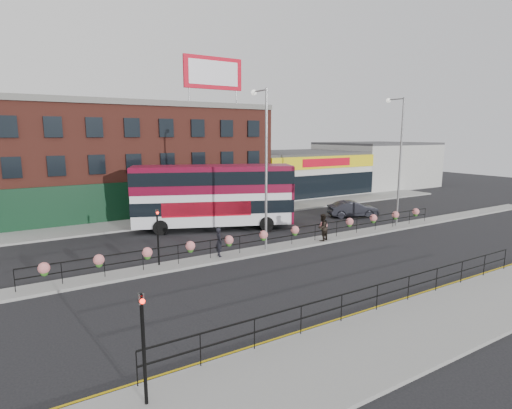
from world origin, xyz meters
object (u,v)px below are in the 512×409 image
lamp_column_west (264,156)px  lamp_column_east (398,151)px  pedestrian_a (219,242)px  pedestrian_b (322,227)px  car (353,209)px  double_decker_bus (214,190)px

lamp_column_west → lamp_column_east: size_ratio=0.99×
pedestrian_a → pedestrian_b: 7.72m
car → pedestrian_a: size_ratio=2.64×
car → lamp_column_east: (0.03, -4.62, 5.43)m
double_decker_bus → pedestrian_a: size_ratio=7.11×
double_decker_bus → lamp_column_west: lamp_column_west is taller
double_decker_bus → lamp_column_west: (0.14, -7.18, 3.03)m
car → lamp_column_west: bearing=134.6°
car → pedestrian_b: (-8.21, -5.37, 0.37)m
pedestrian_b → lamp_column_east: bearing=166.9°
car → pedestrian_b: 9.82m
lamp_column_west → car: bearing=20.8°
pedestrian_a → lamp_column_west: bearing=-79.0°
double_decker_bus → lamp_column_east: size_ratio=1.25×
double_decker_bus → lamp_column_east: 14.92m
double_decker_bus → car: double_decker_bus is taller
pedestrian_b → lamp_column_east: lamp_column_east is taller
car → lamp_column_west: 14.57m
car → lamp_column_west: (-12.65, -4.81, 5.39)m
pedestrian_b → lamp_column_west: size_ratio=0.19×
double_decker_bus → pedestrian_a: (-3.12, -7.29, -2.06)m
car → pedestrian_a: pedestrian_a is taller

